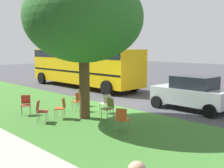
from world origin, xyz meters
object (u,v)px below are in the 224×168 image
at_px(chair_1, 122,118).
at_px(chair_6, 109,107).
at_px(school_bus, 83,64).
at_px(street_tree, 84,19).
at_px(chair_7, 79,95).
at_px(chair_2, 41,110).
at_px(chair_4, 106,102).
at_px(chair_3, 26,103).
at_px(chair_5, 61,106).
at_px(chair_0, 78,100).
at_px(parked_car, 192,93).

xyz_separation_m(chair_1, chair_6, (1.74, -0.96, 0.00)).
xyz_separation_m(chair_1, school_bus, (10.10, -6.13, 1.24)).
distance_m(street_tree, chair_7, 4.54).
height_order(street_tree, chair_2, street_tree).
distance_m(street_tree, chair_4, 3.84).
xyz_separation_m(chair_1, chair_4, (2.57, -1.57, 0.00)).
bearing_deg(chair_2, chair_1, -156.79).
distance_m(chair_3, school_bus, 9.12).
relative_size(chair_3, chair_5, 1.00).
relative_size(chair_4, school_bus, 0.08).
xyz_separation_m(chair_0, chair_1, (-3.86, 0.95, 0.00)).
bearing_deg(chair_6, street_tree, 38.90).
distance_m(chair_3, chair_6, 3.78).
height_order(chair_5, chair_7, same).
xyz_separation_m(chair_4, chair_5, (0.59, 2.01, 0.00)).
relative_size(chair_5, parked_car, 0.24).
distance_m(chair_0, chair_1, 3.98).
relative_size(chair_2, chair_7, 1.00).
bearing_deg(street_tree, school_bus, -37.57).
relative_size(chair_5, chair_6, 1.00).
height_order(street_tree, chair_6, street_tree).
xyz_separation_m(street_tree, parked_car, (-2.30, -4.71, -3.31)).
bearing_deg(parked_car, chair_6, 69.77).
height_order(chair_6, chair_7, same).
xyz_separation_m(chair_4, chair_7, (2.27, -0.19, 0.00)).
relative_size(chair_4, chair_6, 1.00).
bearing_deg(chair_2, street_tree, -111.94).
relative_size(chair_5, chair_7, 1.00).
relative_size(street_tree, chair_7, 6.79).
bearing_deg(chair_6, school_bus, -31.76).
bearing_deg(chair_0, school_bus, -39.71).
bearing_deg(school_bus, chair_0, 140.29).
height_order(chair_4, chair_5, same).
bearing_deg(chair_4, street_tree, 91.34).
height_order(chair_0, chair_4, same).
distance_m(chair_5, parked_car, 6.21).
height_order(street_tree, chair_0, street_tree).
bearing_deg(street_tree, chair_4, -88.66).
distance_m(chair_0, school_bus, 8.20).
bearing_deg(chair_0, chair_1, 166.15).
distance_m(chair_7, parked_car, 5.65).
xyz_separation_m(chair_0, chair_7, (0.98, -0.81, 0.00)).
height_order(chair_1, school_bus, school_bus).
height_order(chair_0, school_bus, school_bus).
xyz_separation_m(chair_3, chair_4, (-2.27, -2.78, 0.00)).
distance_m(chair_1, parked_car, 5.04).
relative_size(parked_car, school_bus, 0.36).
xyz_separation_m(chair_2, chair_7, (1.62, -3.14, 0.00)).
relative_size(chair_7, school_bus, 0.08).
xyz_separation_m(chair_7, parked_car, (-4.60, -3.27, 0.32)).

